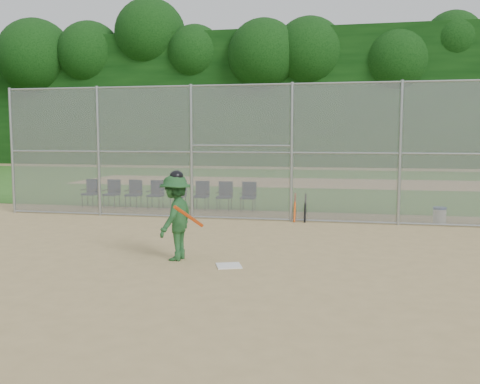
% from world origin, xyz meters
% --- Properties ---
extents(ground, '(100.00, 100.00, 0.00)m').
position_xyz_m(ground, '(0.00, 0.00, 0.00)').
color(ground, tan).
rests_on(ground, ground).
extents(grass_strip, '(100.00, 100.00, 0.00)m').
position_xyz_m(grass_strip, '(0.00, 18.00, 0.01)').
color(grass_strip, '#2E651E').
rests_on(grass_strip, ground).
extents(dirt_patch_far, '(24.00, 24.00, 0.00)m').
position_xyz_m(dirt_patch_far, '(0.00, 18.00, 0.01)').
color(dirt_patch_far, tan).
rests_on(dirt_patch_far, ground).
extents(backstop_fence, '(16.09, 0.09, 4.00)m').
position_xyz_m(backstop_fence, '(0.00, 5.00, 2.07)').
color(backstop_fence, gray).
rests_on(backstop_fence, ground).
extents(treeline, '(81.00, 60.00, 11.00)m').
position_xyz_m(treeline, '(0.00, 20.00, 5.50)').
color(treeline, black).
rests_on(treeline, ground).
extents(home_plate, '(0.59, 0.59, 0.02)m').
position_xyz_m(home_plate, '(0.42, -0.60, 0.01)').
color(home_plate, white).
rests_on(home_plate, ground).
extents(batter_at_plate, '(0.99, 1.34, 1.80)m').
position_xyz_m(batter_at_plate, '(-0.74, -0.28, 0.87)').
color(batter_at_plate, '#1F4E25').
rests_on(batter_at_plate, ground).
extents(water_cooler, '(0.38, 0.38, 0.48)m').
position_xyz_m(water_cooler, '(5.16, 5.39, 0.24)').
color(water_cooler, white).
rests_on(water_cooler, ground).
extents(spare_bats, '(0.36, 0.33, 0.83)m').
position_xyz_m(spare_bats, '(1.26, 4.98, 0.41)').
color(spare_bats, '#D84C14').
rests_on(spare_bats, ground).
extents(chair_0, '(0.54, 0.52, 0.96)m').
position_xyz_m(chair_0, '(-6.28, 6.84, 0.48)').
color(chair_0, '#0E1736').
rests_on(chair_0, ground).
extents(chair_1, '(0.54, 0.52, 0.96)m').
position_xyz_m(chair_1, '(-5.47, 6.84, 0.48)').
color(chair_1, '#0E1736').
rests_on(chair_1, ground).
extents(chair_2, '(0.54, 0.52, 0.96)m').
position_xyz_m(chair_2, '(-4.66, 6.84, 0.48)').
color(chair_2, '#0E1736').
rests_on(chair_2, ground).
extents(chair_3, '(0.54, 0.52, 0.96)m').
position_xyz_m(chair_3, '(-3.85, 6.84, 0.48)').
color(chair_3, '#0E1736').
rests_on(chair_3, ground).
extents(chair_4, '(0.54, 0.52, 0.96)m').
position_xyz_m(chair_4, '(-3.05, 6.84, 0.48)').
color(chair_4, '#0E1736').
rests_on(chair_4, ground).
extents(chair_5, '(0.54, 0.52, 0.96)m').
position_xyz_m(chair_5, '(-2.24, 6.84, 0.48)').
color(chair_5, '#0E1736').
rests_on(chair_5, ground).
extents(chair_6, '(0.54, 0.52, 0.96)m').
position_xyz_m(chair_6, '(-1.43, 6.84, 0.48)').
color(chair_6, '#0E1736').
rests_on(chair_6, ground).
extents(chair_7, '(0.54, 0.52, 0.96)m').
position_xyz_m(chair_7, '(-0.63, 6.84, 0.48)').
color(chair_7, '#0E1736').
rests_on(chair_7, ground).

